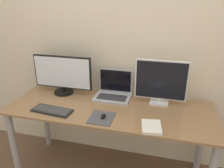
{
  "coord_description": "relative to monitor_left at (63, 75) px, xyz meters",
  "views": [
    {
      "loc": [
        0.46,
        -1.32,
        1.68
      ],
      "look_at": [
        -0.01,
        0.45,
        0.95
      ],
      "focal_mm": 35.0,
      "sensor_mm": 36.0,
      "label": 1
    }
  ],
  "objects": [
    {
      "name": "keyboard",
      "position": [
        0.08,
        -0.38,
        -0.19
      ],
      "size": [
        0.36,
        0.17,
        0.02
      ],
      "color": "black",
      "rests_on": "desk"
    },
    {
      "name": "book",
      "position": [
        0.93,
        -0.43,
        -0.18
      ],
      "size": [
        0.17,
        0.21,
        0.02
      ],
      "color": "silver",
      "rests_on": "desk"
    },
    {
      "name": "monitor_left",
      "position": [
        0.0,
        0.0,
        0.0
      ],
      "size": [
        0.6,
        0.2,
        0.38
      ],
      "color": "black",
      "rests_on": "desk"
    },
    {
      "name": "desk",
      "position": [
        0.54,
        -0.18,
        -0.33
      ],
      "size": [
        1.83,
        0.68,
        0.77
      ],
      "color": "olive",
      "rests_on": "ground_plane"
    },
    {
      "name": "wall_back",
      "position": [
        0.54,
        0.22,
        0.29
      ],
      "size": [
        7.0,
        0.05,
        2.5
      ],
      "color": "beige",
      "rests_on": "ground_plane"
    },
    {
      "name": "mousepad",
      "position": [
        0.52,
        -0.38,
        -0.19
      ],
      "size": [
        0.19,
        0.22,
        0.0
      ],
      "color": "#47474C",
      "rests_on": "desk"
    },
    {
      "name": "laptop",
      "position": [
        0.51,
        0.05,
        -0.13
      ],
      "size": [
        0.34,
        0.26,
        0.26
      ],
      "color": "#ADADB2",
      "rests_on": "desk"
    },
    {
      "name": "monitor_right",
      "position": [
        0.96,
        0.0,
        0.02
      ],
      "size": [
        0.46,
        0.12,
        0.41
      ],
      "color": "silver",
      "rests_on": "desk"
    },
    {
      "name": "mouse",
      "position": [
        0.54,
        -0.38,
        -0.18
      ],
      "size": [
        0.04,
        0.06,
        0.03
      ],
      "color": "black",
      "rests_on": "mousepad"
    }
  ]
}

